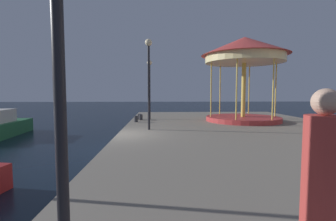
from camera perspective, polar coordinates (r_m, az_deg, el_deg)
name	(u,v)px	position (r m, az deg, el deg)	size (l,w,h in m)	color
ground_plane	(118,151)	(11.59, -11.86, -9.36)	(120.00, 120.00, 0.00)	black
quay_dock	(253,141)	(12.19, 19.41, -6.91)	(12.75, 24.82, 0.80)	gray
carousel	(244,58)	(16.98, 17.64, 11.72)	(5.67, 5.67, 5.56)	#B23333
lamp_post_mid_promenade	(149,69)	(12.41, -4.60, 9.85)	(0.36, 0.36, 4.61)	black
lamp_post_far_end	(150,79)	(17.34, -4.40, 7.49)	(0.36, 0.36, 4.21)	black
bollard_south	(139,117)	(17.16, -6.82, -1.48)	(0.24, 0.24, 0.40)	#2D2D33
bollard_north	(136,119)	(15.77, -7.59, -2.00)	(0.24, 0.24, 0.40)	#2D2D33
bollard_center	(141,117)	(16.82, -6.45, -1.60)	(0.24, 0.24, 0.40)	#2D2D33
person_near_carousel	(321,202)	(2.73, 32.52, -17.77)	(0.34, 0.34, 1.95)	#B23833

